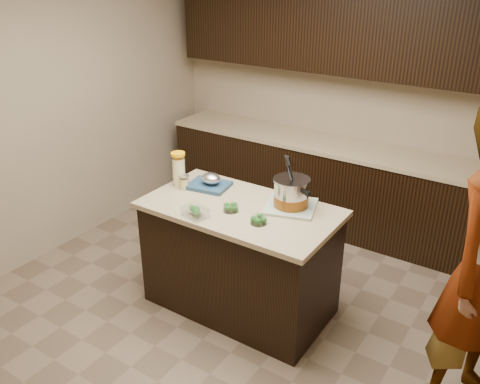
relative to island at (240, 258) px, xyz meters
name	(u,v)px	position (x,y,z in m)	size (l,w,h in m)	color
ground_plane	(240,305)	(0.00, 0.00, -0.45)	(4.00, 4.00, 0.00)	brown
room_shell	(240,99)	(0.00, 0.00, 1.26)	(4.04, 4.04, 2.72)	tan
back_cabinets	(336,138)	(0.00, 1.74, 0.49)	(3.60, 0.63, 2.33)	black
island	(240,258)	(0.00, 0.00, 0.00)	(1.46, 0.81, 0.90)	black
dish_towel	(291,206)	(0.32, 0.19, 0.46)	(0.36, 0.36, 0.02)	#5A7D54
stock_pot	(291,194)	(0.32, 0.19, 0.56)	(0.37, 0.35, 0.39)	#B7B7BC
lemonade_pitcher	(179,170)	(-0.63, 0.06, 0.58)	(0.11, 0.11, 0.27)	#E0D689
mason_jar	(184,182)	(-0.55, 0.02, 0.50)	(0.10, 0.10, 0.13)	#E0D689
broccoli_tub_left	(231,208)	(-0.02, -0.10, 0.47)	(0.14, 0.14, 0.05)	silver
broccoli_tub_right	(259,220)	(0.25, -0.15, 0.47)	(0.12, 0.12, 0.06)	silver
broccoli_tub_rect	(195,212)	(-0.18, -0.30, 0.48)	(0.21, 0.18, 0.07)	silver
blue_tray	(210,183)	(-0.39, 0.15, 0.49)	(0.35, 0.30, 0.12)	navy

